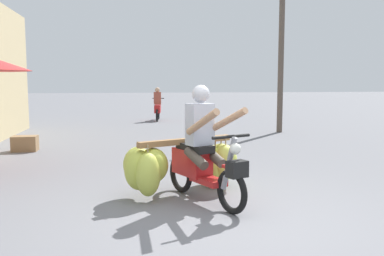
{
  "coord_description": "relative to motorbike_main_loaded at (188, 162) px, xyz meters",
  "views": [
    {
      "loc": [
        -1.14,
        -4.43,
        1.61
      ],
      "look_at": [
        -0.11,
        1.9,
        0.9
      ],
      "focal_mm": 38.47,
      "sensor_mm": 36.0,
      "label": 1
    }
  ],
  "objects": [
    {
      "name": "ground_plane",
      "position": [
        0.26,
        -1.28,
        -0.48
      ],
      "size": [
        120.0,
        120.0,
        0.0
      ],
      "primitive_type": "plane",
      "color": "slate"
    },
    {
      "name": "motorbike_main_loaded",
      "position": [
        0.0,
        0.0,
        0.0
      ],
      "size": [
        1.86,
        1.95,
        1.58
      ],
      "color": "black",
      "rests_on": "ground"
    },
    {
      "name": "motorbike_distant_ahead_left",
      "position": [
        0.47,
        11.61,
        0.08
      ],
      "size": [
        0.51,
        1.62,
        1.4
      ],
      "color": "black",
      "rests_on": "ground"
    },
    {
      "name": "produce_crate",
      "position": [
        -3.22,
        4.37,
        -0.3
      ],
      "size": [
        0.56,
        0.4,
        0.36
      ],
      "primitive_type": "cube",
      "color": "olive",
      "rests_on": "ground"
    },
    {
      "name": "utility_pole",
      "position": [
        4.05,
        6.92,
        2.37
      ],
      "size": [
        0.18,
        0.18,
        5.72
      ],
      "primitive_type": "cylinder",
      "color": "brown",
      "rests_on": "ground"
    }
  ]
}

